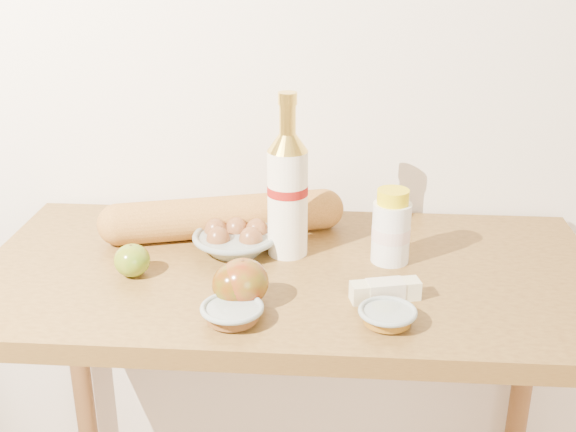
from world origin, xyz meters
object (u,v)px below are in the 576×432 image
(table, at_px, (289,323))
(baguette, at_px, (224,216))
(cream_bottle, at_px, (391,229))
(egg_bowl, at_px, (235,239))
(bourbon_bottle, at_px, (288,191))

(table, height_order, baguette, baguette)
(cream_bottle, relative_size, egg_bowl, 0.81)
(bourbon_bottle, bearing_deg, cream_bottle, -10.48)
(table, bearing_deg, egg_bowl, 149.09)
(bourbon_bottle, height_order, cream_bottle, bourbon_bottle)
(bourbon_bottle, bearing_deg, egg_bowl, 174.11)
(bourbon_bottle, xyz_separation_m, cream_bottle, (0.20, -0.02, -0.06))
(table, xyz_separation_m, baguette, (-0.15, 0.14, 0.17))
(cream_bottle, xyz_separation_m, egg_bowl, (-0.31, 0.02, -0.04))
(table, xyz_separation_m, egg_bowl, (-0.11, 0.07, 0.15))
(egg_bowl, height_order, baguette, baguette)
(egg_bowl, relative_size, baguette, 0.35)
(cream_bottle, xyz_separation_m, baguette, (-0.34, 0.10, -0.03))
(table, relative_size, cream_bottle, 8.06)
(table, height_order, bourbon_bottle, bourbon_bottle)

